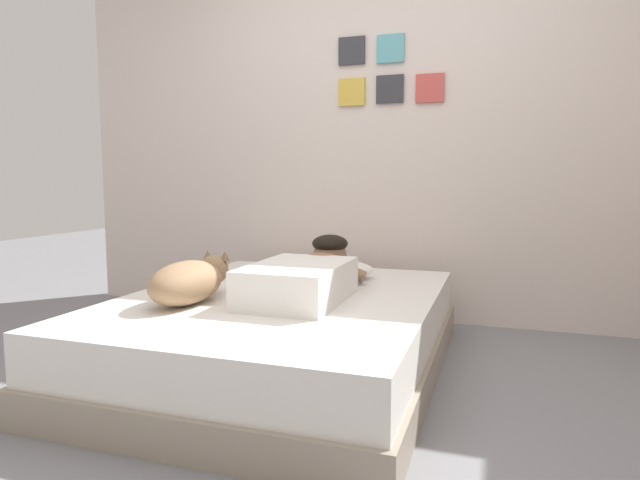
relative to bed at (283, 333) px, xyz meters
The scene contains 8 objects.
ground_plane 0.57m from the bed, 56.51° to the right, with size 13.44×13.44×0.00m, color gray.
back_wall 1.64m from the bed, 76.18° to the left, with size 4.72×0.12×2.50m.
bed is the anchor object (origin of this frame).
pillow 0.60m from the bed, 81.57° to the left, with size 0.52×0.32×0.11m, color white.
person_lying 0.33m from the bed, 17.74° to the left, with size 0.43×0.92×0.27m.
dog 0.54m from the bed, 140.57° to the right, with size 0.26×0.57×0.21m.
coffee_cup 0.53m from the bed, 63.81° to the left, with size 0.12×0.09×0.07m.
cell_phone 0.24m from the bed, 26.24° to the left, with size 0.07×0.14×0.01m, color black.
Camera 1 is at (0.73, -2.00, 0.96)m, focal length 30.26 mm.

